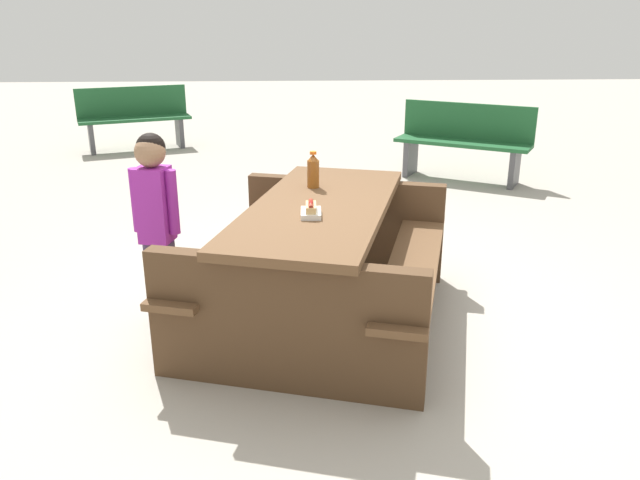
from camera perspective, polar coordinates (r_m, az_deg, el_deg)
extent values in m
plane|color=#ADA599|center=(3.92, 0.00, -7.23)|extent=(30.00, 30.00, 0.00)
cube|color=brown|center=(3.65, 0.00, 2.96)|extent=(1.94, 1.22, 0.05)
cube|color=brown|center=(3.67, 8.56, -2.06)|extent=(1.81, 0.76, 0.04)
cube|color=brown|center=(3.90, -8.04, -0.68)|extent=(1.81, 0.76, 0.04)
cube|color=#4D3520|center=(3.09, -3.29, -7.86)|extent=(0.48, 1.37, 0.70)
cube|color=#4D3520|center=(4.49, 2.24, 1.19)|extent=(0.48, 1.37, 0.70)
cylinder|color=brown|center=(3.97, -0.63, 6.04)|extent=(0.08, 0.08, 0.17)
cone|color=brown|center=(3.95, -0.64, 7.55)|extent=(0.07, 0.07, 0.04)
cylinder|color=orange|center=(3.94, -0.64, 7.96)|extent=(0.04, 0.04, 0.02)
cube|color=white|center=(3.42, -0.83, 2.46)|extent=(0.18, 0.12, 0.03)
cube|color=#D8B272|center=(3.41, -0.83, 2.99)|extent=(0.15, 0.06, 0.04)
cylinder|color=maroon|center=(3.40, -0.83, 3.28)|extent=(0.14, 0.03, 0.03)
ellipsoid|color=maroon|center=(3.40, -0.84, 3.48)|extent=(0.07, 0.03, 0.01)
cylinder|color=#3F334C|center=(3.89, -13.43, -3.77)|extent=(0.08, 0.08, 0.53)
cylinder|color=#3F334C|center=(3.94, -14.99, -3.62)|extent=(0.08, 0.08, 0.53)
cube|color=purple|center=(3.75, -14.84, 3.13)|extent=(0.20, 0.21, 0.44)
cylinder|color=purple|center=(3.70, -13.30, 3.39)|extent=(0.07, 0.07, 0.38)
cylinder|color=purple|center=(3.79, -16.39, 3.52)|extent=(0.07, 0.07, 0.38)
sphere|color=#997051|center=(3.68, -15.26, 7.77)|extent=(0.18, 0.18, 0.18)
sphere|color=black|center=(3.68, -15.20, 8.14)|extent=(0.17, 0.17, 0.17)
cube|color=#1E592D|center=(7.29, 12.85, 8.64)|extent=(1.10, 1.50, 0.04)
cube|color=#1E592D|center=(7.42, 13.35, 10.52)|extent=(0.79, 1.32, 0.40)
cube|color=#4C4C51|center=(7.50, 8.27, 7.48)|extent=(0.34, 0.23, 0.41)
cube|color=#4C4C51|center=(7.21, 17.33, 6.28)|extent=(0.34, 0.23, 0.41)
cube|color=#1E592D|center=(9.18, -16.53, 10.56)|extent=(0.89, 1.55, 0.04)
cube|color=#1E592D|center=(9.33, -16.80, 12.04)|extent=(0.55, 1.42, 0.40)
cube|color=#4C4C51|center=(9.18, -20.14, 8.73)|extent=(0.36, 0.18, 0.41)
cube|color=#4C4C51|center=(9.30, -12.69, 9.59)|extent=(0.36, 0.18, 0.41)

